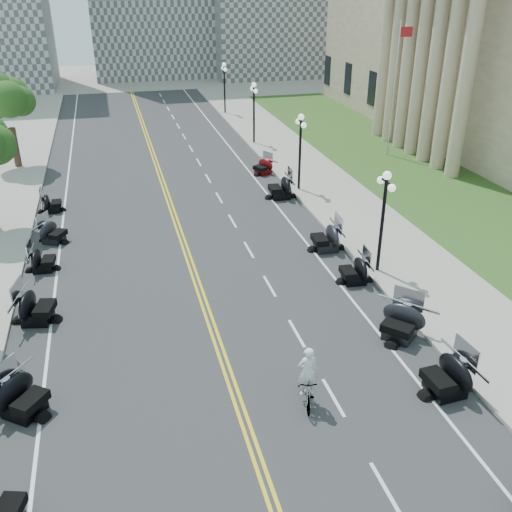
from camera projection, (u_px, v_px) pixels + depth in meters
ground at (218, 345)px, 22.17m from camera, size 160.00×160.00×0.00m
road at (183, 241)px, 30.84m from camera, size 16.00×90.00×0.01m
centerline_yellow_a at (180, 241)px, 30.81m from camera, size 0.12×90.00×0.00m
centerline_yellow_b at (185, 240)px, 30.86m from camera, size 0.12×90.00×0.00m
edge_line_north at (295, 229)px, 32.27m from camera, size 0.12×90.00×0.00m
edge_line_south at (59, 254)px, 29.39m from camera, size 0.12×90.00×0.00m
lane_dash_4 at (386, 489)px, 15.94m from camera, size 0.12×2.00×0.00m
lane_dash_5 at (333, 397)px, 19.41m from camera, size 0.12×2.00×0.00m
lane_dash_6 at (297, 333)px, 22.88m from camera, size 0.12×2.00×0.00m
lane_dash_7 at (270, 286)px, 26.35m from camera, size 0.12×2.00×0.00m
lane_dash_8 at (249, 250)px, 29.82m from camera, size 0.12×2.00×0.00m
lane_dash_9 at (232, 221)px, 33.29m from camera, size 0.12×2.00×0.00m
lane_dash_10 at (219, 198)px, 36.76m from camera, size 0.12×2.00×0.00m
lane_dash_11 at (208, 178)px, 40.23m from camera, size 0.12×2.00×0.00m
lane_dash_12 at (199, 162)px, 43.70m from camera, size 0.12×2.00×0.00m
lane_dash_13 at (191, 148)px, 47.17m from camera, size 0.12×2.00×0.00m
lane_dash_14 at (184, 136)px, 50.64m from camera, size 0.12×2.00×0.00m
lane_dash_15 at (178, 126)px, 54.11m from camera, size 0.12×2.00×0.00m
lane_dash_16 at (173, 117)px, 57.58m from camera, size 0.12×2.00×0.00m
lane_dash_17 at (168, 109)px, 61.05m from camera, size 0.12×2.00×0.00m
lane_dash_18 at (164, 102)px, 64.52m from camera, size 0.12×2.00×0.00m
lane_dash_19 at (160, 95)px, 67.99m from camera, size 0.12×2.00×0.00m
sidewalk_north at (362, 221)px, 33.17m from camera, size 5.00×90.00×0.15m
lawn at (405, 171)px, 41.69m from camera, size 9.00×60.00×0.10m
street_lamp_2 at (382, 223)px, 26.42m from camera, size 0.50×1.20×4.90m
street_lamp_3 at (300, 153)px, 36.83m from camera, size 0.50×1.20×4.90m
street_lamp_4 at (254, 113)px, 47.23m from camera, size 0.50×1.20×4.90m
street_lamp_5 at (225, 88)px, 57.64m from camera, size 0.50×1.20×4.90m
flagpole at (394, 91)px, 43.08m from camera, size 1.10×0.20×10.00m
tree_4 at (7, 103)px, 40.36m from camera, size 4.80×4.80×9.20m
motorcycle_n_4 at (447, 375)px, 19.31m from camera, size 2.36×2.36×1.55m
motorcycle_n_5 at (401, 321)px, 22.29m from camera, size 3.12×3.12×1.55m
motorcycle_n_6 at (355, 269)px, 26.42m from camera, size 2.07×2.07×1.34m
motorcycle_n_7 at (326, 237)px, 29.50m from camera, size 2.30×2.30×1.52m
motorcycle_n_9 at (280, 186)px, 36.42m from camera, size 2.37×2.37×1.56m
motorcycle_n_10 at (263, 166)px, 40.87m from camera, size 2.42×2.42×1.25m
motorcycle_s_5 at (21, 395)px, 18.41m from camera, size 3.00×3.00×1.50m
motorcycle_s_6 at (36, 306)px, 23.35m from camera, size 2.60×2.60×1.53m
motorcycle_s_7 at (42, 259)px, 27.50m from camera, size 1.93×1.93×1.25m
motorcycle_s_8 at (53, 231)px, 30.39m from camera, size 2.51×2.51×1.28m
motorcycle_s_9 at (51, 202)px, 34.36m from camera, size 1.80×1.80×1.24m
bicycle at (307, 389)px, 18.95m from camera, size 0.96×1.99×1.15m
cyclist_rider at (308, 351)px, 18.28m from camera, size 0.68×0.45×1.86m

